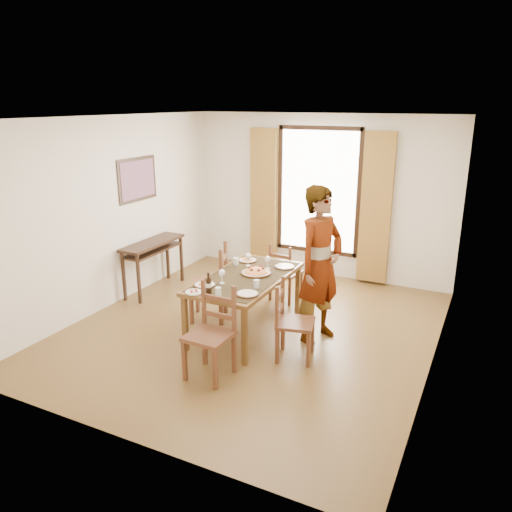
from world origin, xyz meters
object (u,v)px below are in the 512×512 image
at_px(console_table, 153,249).
at_px(dining_table, 246,281).
at_px(pasta_platter, 256,270).
at_px(man, 320,265).

height_order(console_table, dining_table, console_table).
bearing_deg(console_table, pasta_platter, -14.35).
distance_m(console_table, man, 2.92).
bearing_deg(console_table, dining_table, -18.46).
xyz_separation_m(console_table, dining_table, (1.97, -0.66, 0.00)).
bearing_deg(dining_table, console_table, 161.54).
distance_m(dining_table, pasta_platter, 0.19).
relative_size(dining_table, pasta_platter, 4.34).
height_order(dining_table, pasta_platter, pasta_platter).
bearing_deg(man, console_table, 102.53).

